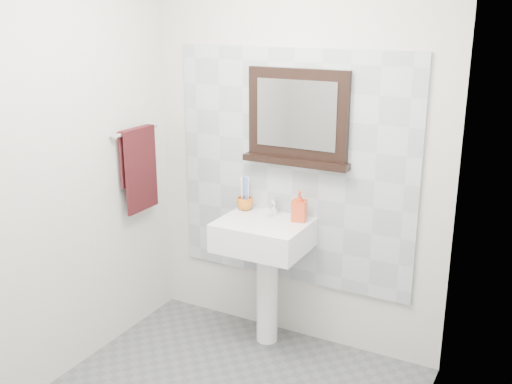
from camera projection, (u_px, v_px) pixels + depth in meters
back_wall at (294, 154)px, 3.75m from camera, size 2.00×0.01×2.50m
front_wall at (5, 295)px, 1.90m from camera, size 2.00×0.01×2.50m
left_wall at (44, 175)px, 3.28m from camera, size 0.01×2.20×2.50m
right_wall at (408, 237)px, 2.37m from camera, size 0.01×2.20×2.50m
splashback at (293, 170)px, 3.77m from camera, size 1.60×0.02×1.50m
pedestal_sink at (264, 248)px, 3.77m from camera, size 0.55×0.44×0.96m
toothbrush_cup at (245, 204)px, 3.91m from camera, size 0.13×0.13×0.08m
toothbrushes at (245, 192)px, 3.89m from camera, size 0.05×0.04×0.21m
soap_dispenser at (299, 206)px, 3.69m from camera, size 0.10×0.11×0.19m
framed_mirror at (298, 119)px, 3.64m from camera, size 0.69×0.11×0.59m
towel_bar at (136, 131)px, 3.83m from camera, size 0.07×0.40×0.03m
hand_towel at (139, 163)px, 3.89m from camera, size 0.06×0.30×0.55m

